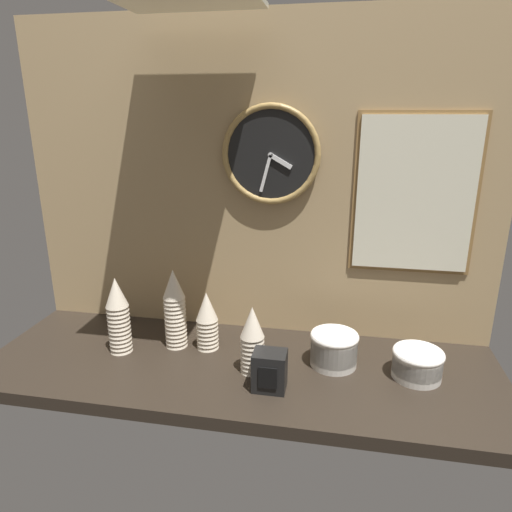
% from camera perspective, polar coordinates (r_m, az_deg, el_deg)
% --- Properties ---
extents(ground_plane, '(1.60, 0.56, 0.04)m').
position_cam_1_polar(ground_plane, '(1.48, -2.03, -13.79)').
color(ground_plane, black).
extents(wall_tiled_back, '(1.60, 0.03, 1.05)m').
position_cam_1_polar(wall_tiled_back, '(1.54, -0.09, 9.18)').
color(wall_tiled_back, tan).
rests_on(wall_tiled_back, ground_plane).
extents(cup_stack_center, '(0.07, 0.07, 0.20)m').
position_cam_1_polar(cup_stack_center, '(1.51, -6.14, -8.01)').
color(cup_stack_center, beige).
rests_on(cup_stack_center, ground_plane).
extents(cup_stack_left, '(0.07, 0.07, 0.26)m').
position_cam_1_polar(cup_stack_left, '(1.54, -16.92, -7.16)').
color(cup_stack_left, beige).
rests_on(cup_stack_left, ground_plane).
extents(cup_stack_center_right, '(0.07, 0.07, 0.21)m').
position_cam_1_polar(cup_stack_center_right, '(1.37, -0.47, -10.41)').
color(cup_stack_center_right, beige).
rests_on(cup_stack_center_right, ground_plane).
extents(cup_stack_center_left, '(0.07, 0.07, 0.27)m').
position_cam_1_polar(cup_stack_center_left, '(1.53, -10.13, -6.48)').
color(cup_stack_center_left, beige).
rests_on(cup_stack_center_left, ground_plane).
extents(bowl_stack_far_right, '(0.15, 0.15, 0.09)m').
position_cam_1_polar(bowl_stack_far_right, '(1.45, 19.53, -12.48)').
color(bowl_stack_far_right, beige).
rests_on(bowl_stack_far_right, ground_plane).
extents(bowl_stack_right, '(0.15, 0.15, 0.11)m').
position_cam_1_polar(bowl_stack_right, '(1.45, 9.71, -11.28)').
color(bowl_stack_right, beige).
rests_on(bowl_stack_right, ground_plane).
extents(wall_clock, '(0.32, 0.03, 0.32)m').
position_cam_1_polar(wall_clock, '(1.49, 1.87, 12.53)').
color(wall_clock, black).
extents(menu_board, '(0.38, 0.01, 0.50)m').
position_cam_1_polar(menu_board, '(1.51, 19.24, 7.20)').
color(menu_board, olive).
extents(napkin_dispenser, '(0.09, 0.08, 0.11)m').
position_cam_1_polar(napkin_dispenser, '(1.32, 1.71, -14.13)').
color(napkin_dispenser, black).
rests_on(napkin_dispenser, ground_plane).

